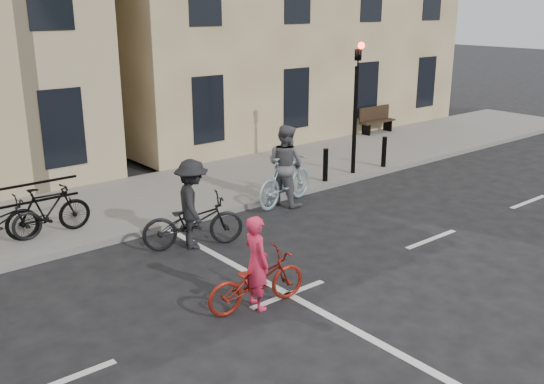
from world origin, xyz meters
TOP-DOWN VIEW (x-y plane):
  - ground at (0.00, 0.00)m, footprint 120.00×120.00m
  - traffic_light at (6.20, 4.34)m, footprint 0.18×0.30m
  - bollard_east at (5.00, 4.25)m, footprint 0.14×0.14m
  - bollard_west at (7.40, 4.25)m, footprint 0.14×0.14m
  - bench at (11.00, 7.73)m, footprint 1.60×0.41m
  - cyclist_pink at (-0.68, 0.01)m, footprint 1.84×0.84m
  - cyclist_grey at (3.15, 3.76)m, footprint 2.15×1.12m
  - cyclist_dark at (-0.09, 2.86)m, footprint 2.18×1.42m

SIDE VIEW (x-z plane):
  - ground at x=0.00m, z-range 0.00..0.00m
  - cyclist_pink at x=-0.68m, z-range -0.24..1.34m
  - bollard_east at x=5.00m, z-range 0.15..1.05m
  - bollard_west at x=7.40m, z-range 0.15..1.05m
  - bench at x=11.00m, z-range 0.19..1.16m
  - cyclist_dark at x=-0.09m, z-range -0.20..1.64m
  - cyclist_grey at x=3.15m, z-range -0.19..1.81m
  - traffic_light at x=6.20m, z-range 0.50..4.40m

